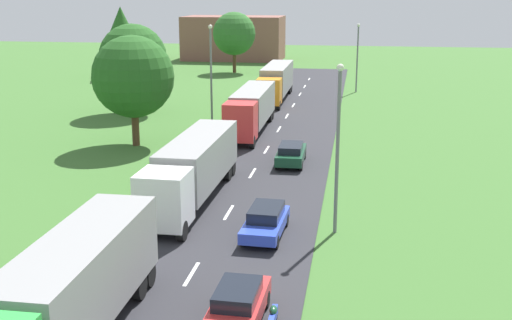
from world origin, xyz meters
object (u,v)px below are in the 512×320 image
(truck_fourth, at_px, (276,80))
(tree_maple, at_px, (121,29))
(lamppost_second, at_px, (338,141))
(lamppost_fourth, at_px, (357,54))
(tree_oak, at_px, (133,77))
(distant_building, at_px, (234,38))
(car_third, at_px, (266,221))
(lamppost_third, at_px, (211,72))
(tree_elm, at_px, (133,58))
(tree_birch, at_px, (234,34))
(truck_lead, at_px, (64,297))
(car_fourth, at_px, (291,153))
(truck_third, at_px, (251,108))
(motorcycle_courier, at_px, (273,319))
(truck_second, at_px, (193,167))
(car_second, at_px, (239,304))

(truck_fourth, bearing_deg, tree_maple, 147.15)
(truck_fourth, xyz_separation_m, lamppost_second, (8.19, -39.84, 2.53))
(lamppost_fourth, distance_m, tree_maple, 33.51)
(tree_maple, bearing_deg, tree_oak, -68.12)
(tree_maple, height_order, distant_building, tree_maple)
(car_third, height_order, lamppost_third, lamppost_third)
(lamppost_third, distance_m, tree_maple, 37.43)
(tree_maple, xyz_separation_m, tree_elm, (10.86, -25.67, -1.24))
(tree_birch, height_order, distant_building, tree_birch)
(truck_lead, relative_size, truck_fourth, 0.89)
(car_fourth, relative_size, lamppost_third, 0.51)
(lamppost_third, bearing_deg, tree_oak, -122.70)
(car_fourth, xyz_separation_m, tree_maple, (-28.27, 42.57, 5.91))
(truck_third, xyz_separation_m, lamppost_third, (-3.67, 0.78, 2.90))
(car_fourth, height_order, lamppost_third, lamppost_third)
(car_fourth, height_order, motorcycle_courier, car_fourth)
(truck_second, height_order, lamppost_second, lamppost_second)
(car_second, bearing_deg, lamppost_second, 72.65)
(lamppost_fourth, height_order, distant_building, lamppost_fourth)
(car_second, bearing_deg, truck_third, 98.76)
(truck_third, relative_size, lamppost_third, 1.46)
(truck_second, bearing_deg, lamppost_second, -23.81)
(tree_maple, bearing_deg, lamppost_fourth, -13.75)
(tree_oak, bearing_deg, car_second, -63.35)
(lamppost_fourth, distance_m, tree_birch, 24.64)
(truck_second, xyz_separation_m, car_second, (5.18, -13.55, -1.23))
(tree_birch, bearing_deg, truck_fourth, -68.46)
(lamppost_second, height_order, tree_oak, tree_oak)
(car_third, xyz_separation_m, lamppost_fourth, (4.02, 48.26, 3.72))
(car_second, relative_size, lamppost_fourth, 0.50)
(car_fourth, relative_size, motorcycle_courier, 2.38)
(truck_second, relative_size, truck_third, 0.99)
(car_third, relative_size, lamppost_third, 0.50)
(truck_third, bearing_deg, lamppost_fourth, 70.24)
(lamppost_second, distance_m, lamppost_fourth, 47.17)
(lamppost_second, xyz_separation_m, lamppost_third, (-11.81, 23.56, 0.29))
(truck_second, relative_size, lamppost_fourth, 1.61)
(car_third, bearing_deg, tree_elm, 119.96)
(lamppost_second, relative_size, tree_maple, 0.87)
(truck_lead, height_order, lamppost_third, lamppost_third)
(tree_maple, xyz_separation_m, distant_building, (10.52, 27.39, -2.96))
(truck_fourth, distance_m, tree_maple, 28.53)
(truck_third, distance_m, car_second, 33.09)
(car_fourth, xyz_separation_m, tree_birch, (-14.02, 51.14, 4.91))
(car_second, distance_m, lamppost_fourth, 57.31)
(truck_third, height_order, car_second, truck_third)
(truck_lead, distance_m, distant_building, 96.22)
(car_third, bearing_deg, distant_building, 102.12)
(distant_building, bearing_deg, tree_birch, -78.78)
(car_second, bearing_deg, truck_lead, -150.99)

